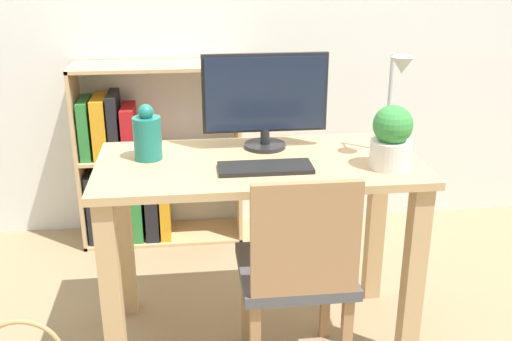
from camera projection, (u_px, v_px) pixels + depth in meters
name	position (u px, v px, depth m)	size (l,w,h in m)	color
ground_plane	(259.00, 333.00, 2.50)	(10.00, 10.00, 0.00)	#997F5B
desk	(259.00, 203.00, 2.29)	(1.21, 0.58, 0.77)	tan
monitor	(265.00, 97.00, 2.30)	(0.49, 0.16, 0.37)	#232326
keyboard	(265.00, 168.00, 2.14)	(0.34, 0.13, 0.02)	black
vase	(147.00, 136.00, 2.22)	(0.10, 0.10, 0.21)	#1E7266
desk_lamp	(395.00, 96.00, 2.20)	(0.10, 0.19, 0.38)	#B7B7BC
potted_plant	(392.00, 138.00, 2.12)	(0.15, 0.15, 0.23)	silver
chair	(298.00, 269.00, 2.10)	(0.40, 0.40, 0.83)	#4C4C51
bookshelf	(135.00, 170.00, 3.18)	(0.84, 0.28, 0.96)	tan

